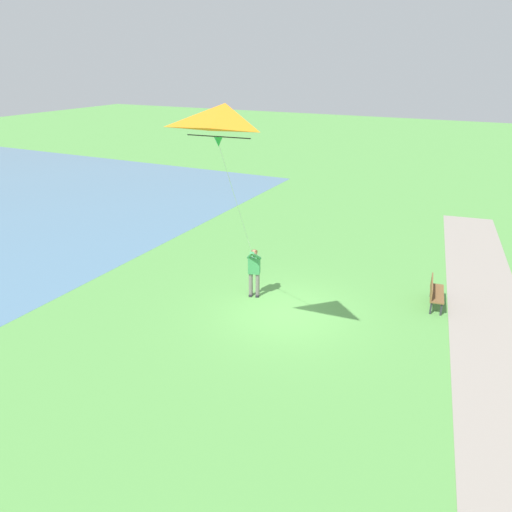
{
  "coord_description": "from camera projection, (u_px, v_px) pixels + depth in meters",
  "views": [
    {
      "loc": [
        -5.63,
        13.29,
        7.74
      ],
      "look_at": [
        0.73,
        0.69,
        2.1
      ],
      "focal_mm": 34.76,
      "sensor_mm": 36.0,
      "label": 1
    }
  ],
  "objects": [
    {
      "name": "ground_plane",
      "position": [
        285.0,
        312.0,
        16.24
      ],
      "size": [
        120.0,
        120.0,
        0.0
      ],
      "primitive_type": "plane",
      "color": "#569947"
    },
    {
      "name": "person_kite_flyer",
      "position": [
        254.0,
        269.0,
        16.97
      ],
      "size": [
        0.5,
        0.63,
        1.83
      ],
      "color": "#232328",
      "rests_on": "ground"
    },
    {
      "name": "flying_kite",
      "position": [
        225.0,
        127.0,
        11.11
      ],
      "size": [
        2.08,
        4.16,
        4.91
      ],
      "color": "orange"
    },
    {
      "name": "park_bench_near_walkway",
      "position": [
        435.0,
        291.0,
        16.52
      ],
      "size": [
        0.65,
        1.55,
        0.88
      ],
      "color": "brown",
      "rests_on": "ground"
    },
    {
      "name": "walkway_path",
      "position": [
        505.0,
        407.0,
        11.81
      ],
      "size": [
        6.89,
        32.02,
        0.02
      ],
      "primitive_type": "cube",
      "rotation": [
        0.0,
        0.0,
        0.14
      ],
      "color": "gray",
      "rests_on": "ground"
    }
  ]
}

